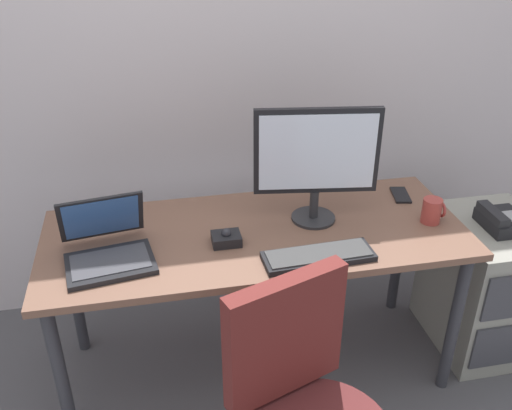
% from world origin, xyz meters
% --- Properties ---
extents(ground_plane, '(8.00, 8.00, 0.00)m').
position_xyz_m(ground_plane, '(0.00, 0.00, 0.00)').
color(ground_plane, '#4C4A4E').
extents(back_wall, '(6.00, 0.10, 2.80)m').
position_xyz_m(back_wall, '(0.00, 0.69, 1.40)').
color(back_wall, '#BEB3B5').
rests_on(back_wall, ground).
extents(desk, '(1.67, 0.67, 0.72)m').
position_xyz_m(desk, '(0.00, 0.00, 0.64)').
color(desk, brown).
rests_on(desk, ground).
extents(file_cabinet, '(0.42, 0.53, 0.63)m').
position_xyz_m(file_cabinet, '(1.07, -0.02, 0.32)').
color(file_cabinet, gray).
rests_on(file_cabinet, ground).
extents(desk_phone, '(0.17, 0.20, 0.09)m').
position_xyz_m(desk_phone, '(1.06, -0.04, 0.67)').
color(desk_phone, black).
rests_on(desk_phone, file_cabinet).
extents(monitor_main, '(0.49, 0.18, 0.48)m').
position_xyz_m(monitor_main, '(0.25, 0.05, 0.99)').
color(monitor_main, '#262628').
rests_on(monitor_main, desk).
extents(keyboard, '(0.42, 0.15, 0.03)m').
position_xyz_m(keyboard, '(0.19, -0.23, 0.73)').
color(keyboard, black).
rests_on(keyboard, desk).
extents(laptop, '(0.35, 0.36, 0.22)m').
position_xyz_m(laptop, '(-0.57, -0.07, 0.77)').
color(laptop, black).
rests_on(laptop, desk).
extents(trackball_mouse, '(0.11, 0.09, 0.07)m').
position_xyz_m(trackball_mouse, '(-0.13, -0.06, 0.74)').
color(trackball_mouse, black).
rests_on(trackball_mouse, desk).
extents(coffee_mug, '(0.09, 0.08, 0.10)m').
position_xyz_m(coffee_mug, '(0.71, -0.07, 0.77)').
color(coffee_mug, '#96352F').
rests_on(coffee_mug, desk).
extents(cell_phone, '(0.09, 0.15, 0.01)m').
position_xyz_m(cell_phone, '(0.69, 0.17, 0.72)').
color(cell_phone, black).
rests_on(cell_phone, desk).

